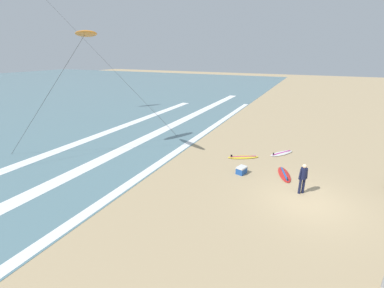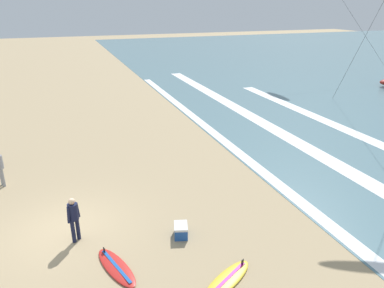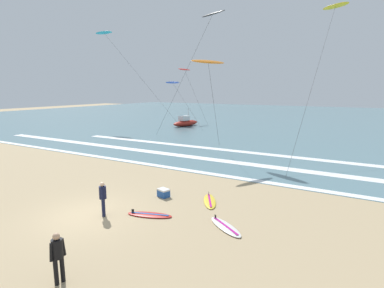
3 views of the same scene
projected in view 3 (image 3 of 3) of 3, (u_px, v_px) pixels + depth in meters
ground_plane at (87, 215)px, 13.70m from camera, size 160.00×160.00×0.00m
ocean_surface at (300, 118)px, 59.47m from camera, size 140.00×90.00×0.01m
wave_foam_shoreline at (179, 169)px, 21.56m from camera, size 48.36×0.59×0.01m
wave_foam_mid_break at (228, 161)px, 23.78m from camera, size 57.15×1.05×0.01m
wave_foam_outer_break at (244, 152)px, 27.38m from camera, size 38.76×0.96×0.01m
surfer_mid_group at (58, 253)px, 8.73m from camera, size 0.32×0.51×1.60m
surfer_background_far at (103, 196)px, 13.47m from camera, size 0.39×0.45×1.60m
surfboard_right_spare at (210, 201)px, 15.29m from camera, size 1.57×2.12×0.25m
surfboard_foreground_flat at (150, 215)px, 13.62m from camera, size 2.18×1.21×0.25m
surfboard_left_pile at (225, 227)px, 12.44m from camera, size 2.07×1.68×0.25m
kite_red_low_near at (184, 70)px, 51.79m from camera, size 7.19×5.32×9.27m
kite_cyan_high_left at (104, 34)px, 44.05m from camera, size 10.53×7.08×14.10m
kite_yellow_high_right at (335, 7)px, 31.59m from camera, size 3.09×18.75×14.61m
kite_blue_mid_center at (173, 83)px, 49.03m from camera, size 10.02×5.89×6.98m
kite_black_far_left at (212, 15)px, 27.10m from camera, size 11.54×5.50×12.64m
kite_orange_far_right at (208, 62)px, 23.34m from camera, size 2.93×8.10×8.02m
offshore_boat at (185, 123)px, 46.57m from camera, size 2.70×5.43×2.70m
cooler_box at (164, 193)px, 16.00m from camera, size 0.71×0.60×0.44m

